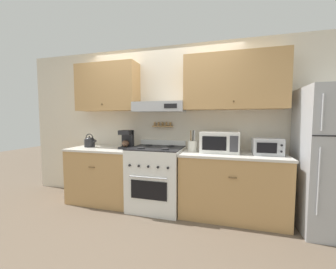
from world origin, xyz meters
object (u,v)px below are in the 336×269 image
Objects in this scene: coffee_maker at (127,139)px; toaster_oven at (267,146)px; stove_range at (157,178)px; refrigerator at (330,160)px; utensil_crock at (192,146)px; tea_kettle at (90,142)px; microwave at (219,142)px.

coffee_maker is 2.09m from toaster_oven.
stove_range is 2.27m from refrigerator.
stove_range is 3.45× the size of coffee_maker.
coffee_maker is 0.95× the size of utensil_crock.
tea_kettle is 0.73× the size of utensil_crock.
utensil_crock is 1.01m from toaster_oven.
refrigerator reaches higher than tea_kettle.
coffee_maker is 0.80× the size of toaster_oven.
microwave is at bearing -0.28° from coffee_maker.
tea_kettle is 0.62× the size of toaster_oven.
tea_kettle is at bearing -180.00° from utensil_crock.
stove_range is 0.74m from utensil_crock.
tea_kettle is at bearing 177.14° from stove_range.
stove_range is at bearing -9.07° from coffee_maker.
utensil_crock is (-0.38, -0.02, -0.07)m from microwave.
tea_kettle is at bearing 178.39° from refrigerator.
stove_range is at bearing -173.52° from utensil_crock.
coffee_maker reaches higher than toaster_oven.
tea_kettle is 0.42× the size of microwave.
microwave is at bearing 178.20° from toaster_oven.
refrigerator reaches higher than toaster_oven.
toaster_oven is (-0.69, 0.10, 0.12)m from refrigerator.
tea_kettle is 2.15m from microwave.
tea_kettle is at bearing 179.97° from toaster_oven.
microwave reaches higher than stove_range.
coffee_maker reaches higher than tea_kettle.
refrigerator is at bearing -7.90° from toaster_oven.
stove_range is at bearing 179.07° from refrigerator.
toaster_oven is at bearing 172.10° from refrigerator.
refrigerator is 5.63× the size of utensil_crock.
microwave is (2.15, 0.02, 0.06)m from tea_kettle.
stove_range is 1.91× the size of microwave.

